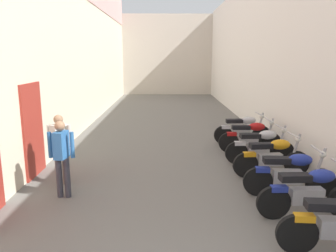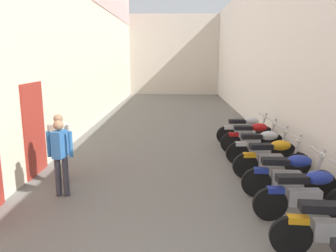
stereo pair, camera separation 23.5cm
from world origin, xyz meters
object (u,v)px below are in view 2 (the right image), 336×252
Objects in this scene: motorcycle_eighth at (246,129)px; pedestrian_further_down at (60,143)px; motorcycle_sixth at (262,146)px; motorcycle_seventh at (253,137)px; motorcycle_third at (308,193)px; pedestrian_mid_alley at (60,152)px; motorcycle_fourth at (289,174)px; motorcycle_fifth at (273,157)px.

pedestrian_further_down is at bearing -144.55° from motorcycle_eighth.
motorcycle_sixth and motorcycle_seventh have the same top height.
pedestrian_mid_alley reaches higher than motorcycle_third.
motorcycle_sixth is 5.04m from pedestrian_further_down.
motorcycle_seventh is (0.00, 3.17, 0.00)m from motorcycle_fourth.
motorcycle_fifth is 3.00m from motorcycle_eighth.
pedestrian_further_down is at bearing 171.60° from motorcycle_fourth.
motorcycle_seventh is at bearing 90.00° from motorcycle_sixth.
motorcycle_eighth is 1.18× the size of pedestrian_further_down.
pedestrian_mid_alley is (-4.57, -1.13, 0.42)m from motorcycle_fifth.
motorcycle_fourth is 1.00× the size of motorcycle_seventh.
motorcycle_third is 4.10m from motorcycle_seventh.
motorcycle_third is 1.00× the size of motorcycle_sixth.
motorcycle_third is at bearing -90.00° from motorcycle_fifth.
motorcycle_fifth is 4.72m from pedestrian_mid_alley.
motorcycle_sixth is at bearing 90.00° from motorcycle_fifth.
pedestrian_further_down is (-0.25, 0.69, 0.00)m from pedestrian_mid_alley.
pedestrian_mid_alley reaches higher than motorcycle_fifth.
motorcycle_fourth is 1.00× the size of motorcycle_fifth.
motorcycle_third is at bearing -90.00° from motorcycle_seventh.
motorcycle_eighth is at bearing 42.08° from pedestrian_mid_alley.
motorcycle_sixth is 2.02m from motorcycle_eighth.
motorcycle_fifth is at bearing 90.00° from motorcycle_third.
pedestrian_mid_alley reaches higher than motorcycle_sixth.
motorcycle_third and motorcycle_fifth have the same top height.
motorcycle_seventh is 5.56m from pedestrian_mid_alley.
motorcycle_fifth is at bearing -90.00° from motorcycle_sixth.
motorcycle_third and motorcycle_sixth have the same top height.
motorcycle_eighth is (0.00, 3.00, 0.00)m from motorcycle_fifth.
motorcycle_eighth is (0.00, 2.02, 0.00)m from motorcycle_sixth.
pedestrian_further_down reaches higher than motorcycle_eighth.
pedestrian_further_down is (-4.82, -0.43, 0.42)m from motorcycle_fifth.
motorcycle_seventh is (0.00, 2.02, 0.00)m from motorcycle_fifth.
pedestrian_mid_alley is at bearing -166.12° from motorcycle_fifth.
motorcycle_third and motorcycle_seventh have the same top height.
motorcycle_third is 2.08m from motorcycle_fifth.
motorcycle_eighth is at bearing 90.00° from motorcycle_fifth.
motorcycle_seventh is (0.00, 1.05, 0.00)m from motorcycle_sixth.
motorcycle_fourth and motorcycle_seventh have the same top height.
motorcycle_eighth is 6.17m from pedestrian_mid_alley.
motorcycle_fifth is at bearing 5.15° from pedestrian_further_down.
motorcycle_third is at bearing -90.00° from motorcycle_eighth.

